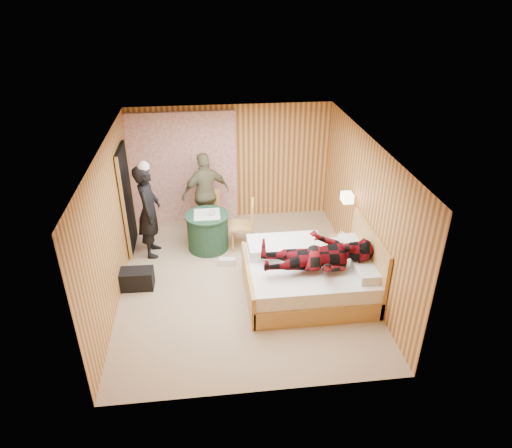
{
  "coord_description": "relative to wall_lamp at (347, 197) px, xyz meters",
  "views": [
    {
      "loc": [
        -0.54,
        -6.63,
        4.75
      ],
      "look_at": [
        0.25,
        0.12,
        1.05
      ],
      "focal_mm": 32.0,
      "sensor_mm": 36.0,
      "label": 1
    }
  ],
  "objects": [
    {
      "name": "duffel_bag",
      "position": [
        -3.77,
        -0.46,
        -1.13
      ],
      "size": [
        0.62,
        0.34,
        0.35
      ],
      "primitive_type": "cube",
      "rotation": [
        0.0,
        0.0,
        -0.02
      ],
      "color": "black",
      "rests_on": "floor"
    },
    {
      "name": "sneaker_left",
      "position": [
        -2.17,
        0.06,
        -1.23
      ],
      "size": [
        0.31,
        0.16,
        0.13
      ],
      "primitive_type": "cube",
      "rotation": [
        0.0,
        0.0,
        -0.15
      ],
      "color": "silver",
      "rests_on": "floor"
    },
    {
      "name": "curtain",
      "position": [
        -2.92,
        1.98,
        -0.1
      ],
      "size": [
        2.2,
        0.08,
        2.4
      ],
      "primitive_type": "cube",
      "color": "silver",
      "rests_on": "floor"
    },
    {
      "name": "ceiling",
      "position": [
        -1.92,
        -0.45,
        1.2
      ],
      "size": [
        4.2,
        5.0,
        0.01
      ],
      "primitive_type": "cube",
      "color": "white",
      "rests_on": "wall_back"
    },
    {
      "name": "chair_near",
      "position": [
        -1.74,
        0.66,
        -0.73
      ],
      "size": [
        0.5,
        0.5,
        0.99
      ],
      "rotation": [
        0.0,
        0.0,
        -1.7
      ],
      "color": "tan",
      "rests_on": "floor"
    },
    {
      "name": "woman_standing",
      "position": [
        -3.56,
        0.65,
        -0.39
      ],
      "size": [
        0.45,
        0.67,
        1.82
      ],
      "primitive_type": "imported",
      "rotation": [
        0.0,
        0.0,
        1.54
      ],
      "color": "black",
      "rests_on": "floor"
    },
    {
      "name": "floor",
      "position": [
        -1.92,
        -0.45,
        -1.3
      ],
      "size": [
        4.2,
        5.0,
        0.01
      ],
      "primitive_type": "cube",
      "color": "tan",
      "rests_on": "ground"
    },
    {
      "name": "book_upper",
      "position": [
        -0.04,
        -0.19,
        -0.77
      ],
      "size": [
        0.24,
        0.27,
        0.02
      ],
      "primitive_type": "imported",
      "rotation": [
        0.0,
        0.0,
        -0.42
      ],
      "color": "silver",
      "rests_on": "nightstand"
    },
    {
      "name": "cup_nightstand",
      "position": [
        -0.04,
        -0.01,
        -0.75
      ],
      "size": [
        0.11,
        0.11,
        0.09
      ],
      "primitive_type": "imported",
      "rotation": [
        0.0,
        0.0,
        -0.12
      ],
      "color": "silver",
      "rests_on": "nightstand"
    },
    {
      "name": "wall_lamp",
      "position": [
        0.0,
        0.0,
        0.0
      ],
      "size": [
        0.26,
        0.24,
        0.16
      ],
      "color": "gold",
      "rests_on": "wall_right"
    },
    {
      "name": "wall_left",
      "position": [
        -4.02,
        -0.45,
        -0.05
      ],
      "size": [
        0.02,
        5.0,
        2.5
      ],
      "primitive_type": "cube",
      "color": "tan",
      "rests_on": "floor"
    },
    {
      "name": "doorway",
      "position": [
        -3.98,
        0.95,
        -0.28
      ],
      "size": [
        0.06,
        0.9,
        2.05
      ],
      "primitive_type": "cube",
      "color": "black",
      "rests_on": "floor"
    },
    {
      "name": "cup_table",
      "position": [
        -2.39,
        0.66,
        -0.5
      ],
      "size": [
        0.15,
        0.15,
        0.1
      ],
      "primitive_type": "imported",
      "rotation": [
        0.0,
        0.0,
        -0.27
      ],
      "color": "silver",
      "rests_on": "round_table"
    },
    {
      "name": "bed",
      "position": [
        -0.8,
        -0.93,
        -0.97
      ],
      "size": [
        2.14,
        1.68,
        1.16
      ],
      "color": "tan",
      "rests_on": "floor"
    },
    {
      "name": "sneaker_right",
      "position": [
        -2.36,
        0.57,
        -1.24
      ],
      "size": [
        0.28,
        0.15,
        0.12
      ],
      "primitive_type": "cube",
      "rotation": [
        0.0,
        0.0,
        0.13
      ],
      "color": "silver",
      "rests_on": "floor"
    },
    {
      "name": "wall_right",
      "position": [
        0.18,
        -0.45,
        -0.05
      ],
      "size": [
        0.02,
        5.0,
        2.5
      ],
      "primitive_type": "cube",
      "color": "tan",
      "rests_on": "floor"
    },
    {
      "name": "book_lower",
      "position": [
        -0.04,
        -0.19,
        -0.79
      ],
      "size": [
        0.21,
        0.25,
        0.02
      ],
      "primitive_type": "imported",
      "rotation": [
        0.0,
        0.0,
        0.22
      ],
      "color": "silver",
      "rests_on": "nightstand"
    },
    {
      "name": "man_on_bed",
      "position": [
        -0.77,
        -1.16,
        -0.29
      ],
      "size": [
        0.86,
        0.67,
        1.77
      ],
      "primitive_type": "imported",
      "rotation": [
        0.0,
        1.57,
        0.0
      ],
      "color": "maroon",
      "rests_on": "bed"
    },
    {
      "name": "nightstand",
      "position": [
        -0.04,
        -0.14,
        -1.04
      ],
      "size": [
        0.38,
        0.52,
        0.5
      ],
      "color": "tan",
      "rests_on": "floor"
    },
    {
      "name": "round_table",
      "position": [
        -2.49,
        0.71,
        -0.92
      ],
      "size": [
        0.85,
        0.85,
        0.75
      ],
      "color": "#1D402B",
      "rests_on": "floor"
    },
    {
      "name": "man_at_table",
      "position": [
        -2.49,
        1.42,
        -0.44
      ],
      "size": [
        1.09,
        0.74,
        1.72
      ],
      "primitive_type": "imported",
      "rotation": [
        0.0,
        0.0,
        3.49
      ],
      "color": "#666344",
      "rests_on": "floor"
    },
    {
      "name": "chair_far",
      "position": [
        -2.46,
        1.38,
        -0.76
      ],
      "size": [
        0.56,
        0.56,
        0.93
      ],
      "rotation": [
        0.0,
        0.0,
        -0.42
      ],
      "color": "tan",
      "rests_on": "floor"
    },
    {
      "name": "wall_back",
      "position": [
        -1.92,
        2.05,
        -0.05
      ],
      "size": [
        4.2,
        0.02,
        2.5
      ],
      "primitive_type": "cube",
      "color": "tan",
      "rests_on": "floor"
    }
  ]
}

